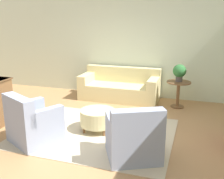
{
  "coord_description": "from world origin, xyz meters",
  "views": [
    {
      "loc": [
        1.78,
        -4.39,
        2.17
      ],
      "look_at": [
        0.15,
        0.55,
        0.75
      ],
      "focal_mm": 42.0,
      "sensor_mm": 36.0,
      "label": 1
    }
  ],
  "objects": [
    {
      "name": "ground_plane",
      "position": [
        0.0,
        0.0,
        0.0
      ],
      "size": [
        16.0,
        16.0,
        0.0
      ],
      "primitive_type": "plane",
      "color": "#AD7F51"
    },
    {
      "name": "ottoman_table",
      "position": [
        -0.01,
        0.11,
        0.28
      ],
      "size": [
        0.69,
        0.69,
        0.42
      ],
      "color": "beige",
      "rests_on": "rug"
    },
    {
      "name": "wall_back",
      "position": [
        0.0,
        2.82,
        1.4
      ],
      "size": [
        9.53,
        0.12,
        2.8
      ],
      "color": "beige",
      "rests_on": "ground_plane"
    },
    {
      "name": "rug",
      "position": [
        0.0,
        0.0,
        0.01
      ],
      "size": [
        2.96,
        2.34,
        0.01
      ],
      "color": "beige",
      "rests_on": "ground_plane"
    },
    {
      "name": "armchair_left",
      "position": [
        -0.93,
        -0.72,
        0.35
      ],
      "size": [
        1.05,
        1.03,
        0.89
      ],
      "color": "#8E99B2",
      "rests_on": "rug"
    },
    {
      "name": "armchair_right",
      "position": [
        0.93,
        -0.72,
        0.35
      ],
      "size": [
        1.05,
        1.03,
        0.89
      ],
      "color": "#8E99B2",
      "rests_on": "rug"
    },
    {
      "name": "couch",
      "position": [
        -0.2,
        2.29,
        0.31
      ],
      "size": [
        2.12,
        0.9,
        0.85
      ],
      "color": "beige",
      "rests_on": "ground_plane"
    },
    {
      "name": "side_table",
      "position": [
        1.38,
        2.08,
        0.46
      ],
      "size": [
        0.59,
        0.59,
        0.66
      ],
      "color": "brown",
      "rests_on": "ground_plane"
    },
    {
      "name": "potted_plant_on_side_table",
      "position": [
        1.38,
        2.08,
        0.91
      ],
      "size": [
        0.32,
        0.32,
        0.43
      ],
      "color": "#4C4742",
      "rests_on": "side_table"
    }
  ]
}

